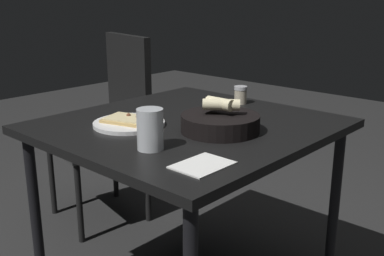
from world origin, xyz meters
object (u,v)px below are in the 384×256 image
object	(u,v)px
bread_basket	(220,122)
beer_glass	(150,131)
dining_table	(188,140)
pizza_plate	(129,122)
pepper_shaker	(240,96)
chair_near	(111,119)

from	to	relation	value
bread_basket	beer_glass	xyz separation A→B (m)	(0.28, -0.04, 0.02)
dining_table	beer_glass	xyz separation A→B (m)	(0.30, 0.12, 0.13)
pizza_plate	beer_glass	xyz separation A→B (m)	(0.13, 0.25, 0.05)
pepper_shaker	chair_near	xyz separation A→B (m)	(0.11, -0.76, -0.22)
dining_table	chair_near	bearing A→B (deg)	-108.24
pepper_shaker	pizza_plate	bearing A→B (deg)	-9.33
bread_basket	chair_near	size ratio (longest dim) A/B	0.28
pizza_plate	chair_near	bearing A→B (deg)	-123.01
dining_table	chair_near	world-z (taller)	chair_near
pizza_plate	beer_glass	distance (m)	0.28
bread_basket	pepper_shaker	bearing A→B (deg)	-152.64
beer_glass	chair_near	size ratio (longest dim) A/B	0.13
pizza_plate	dining_table	bearing A→B (deg)	143.42
bread_basket	chair_near	distance (m)	1.02
dining_table	beer_glass	bearing A→B (deg)	22.16
beer_glass	pepper_shaker	xyz separation A→B (m)	(-0.67, -0.16, -0.02)
dining_table	pepper_shaker	xyz separation A→B (m)	(-0.37, -0.04, 0.10)
chair_near	beer_glass	bearing A→B (deg)	58.59
bread_basket	pepper_shaker	xyz separation A→B (m)	(-0.38, -0.20, -0.00)
beer_glass	chair_near	world-z (taller)	chair_near
dining_table	pepper_shaker	world-z (taller)	pepper_shaker
pizza_plate	pepper_shaker	world-z (taller)	pepper_shaker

